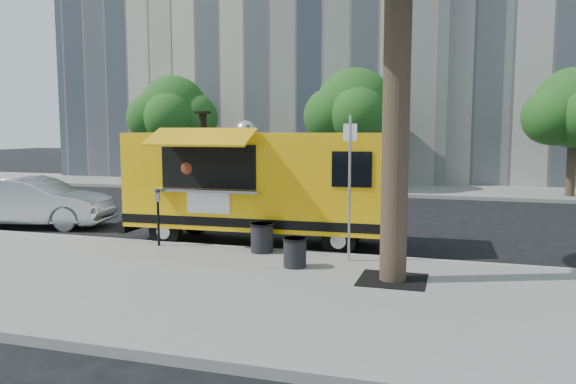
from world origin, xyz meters
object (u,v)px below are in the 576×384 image
at_px(far_tree_a, 173,111).
at_px(food_truck, 257,183).
at_px(sedan, 34,202).
at_px(far_tree_c, 574,108).
at_px(sign_post, 350,179).
at_px(trash_bin_left, 262,237).
at_px(far_tree_b, 355,108).
at_px(trash_bin_right, 295,252).
at_px(parking_meter, 158,210).

height_order(far_tree_a, food_truck, far_tree_a).
distance_m(far_tree_a, food_truck, 15.21).
height_order(food_truck, sedan, food_truck).
relative_size(far_tree_c, sign_post, 1.74).
xyz_separation_m(far_tree_c, trash_bin_left, (-8.45, -13.70, -3.22)).
distance_m(far_tree_b, far_tree_c, 9.01).
xyz_separation_m(sedan, trash_bin_right, (8.87, -2.98, -0.27)).
height_order(far_tree_c, sedan, far_tree_c).
relative_size(far_tree_a, far_tree_b, 0.97).
xyz_separation_m(far_tree_b, trash_bin_left, (0.55, -14.00, -3.34)).
bearing_deg(food_truck, far_tree_a, 124.07).
bearing_deg(food_truck, far_tree_c, 51.15).
height_order(sign_post, trash_bin_left, sign_post).
xyz_separation_m(parking_meter, trash_bin_left, (2.55, 0.05, -0.49)).
bearing_deg(food_truck, trash_bin_left, -68.06).
xyz_separation_m(far_tree_c, parking_meter, (-11.00, -13.75, -2.74)).
distance_m(far_tree_a, parking_meter, 15.59).
distance_m(sign_post, trash_bin_left, 2.43).
height_order(parking_meter, trash_bin_left, parking_meter).
height_order(far_tree_c, food_truck, far_tree_c).
xyz_separation_m(sign_post, parking_meter, (-4.55, 0.20, -0.87)).
height_order(far_tree_b, sign_post, far_tree_b).
bearing_deg(far_tree_b, food_truck, -90.49).
bearing_deg(far_tree_b, far_tree_a, -177.46).
bearing_deg(trash_bin_left, far_tree_c, 58.34).
bearing_deg(parking_meter, sedan, 159.65).
bearing_deg(food_truck, trash_bin_right, -57.93).
bearing_deg(trash_bin_right, parking_meter, 164.05).
bearing_deg(sedan, far_tree_b, -42.30).
height_order(far_tree_a, sign_post, far_tree_a).
distance_m(far_tree_c, sign_post, 15.48).
xyz_separation_m(far_tree_c, food_truck, (-9.11, -12.23, -2.17)).
bearing_deg(trash_bin_left, far_tree_b, 92.25).
relative_size(parking_meter, trash_bin_left, 2.07).
height_order(far_tree_b, food_truck, far_tree_b).
distance_m(parking_meter, trash_bin_left, 2.60).
height_order(parking_meter, sedan, parking_meter).
xyz_separation_m(far_tree_c, trash_bin_right, (-7.37, -14.79, -3.25)).
bearing_deg(far_tree_a, sedan, -81.42).
bearing_deg(sign_post, trash_bin_left, 172.87).
relative_size(sedan, trash_bin_right, 7.65).
xyz_separation_m(far_tree_b, trash_bin_right, (1.63, -15.09, -3.37)).
relative_size(far_tree_c, food_truck, 0.77).
height_order(far_tree_a, far_tree_b, far_tree_b).
bearing_deg(far_tree_c, sign_post, -114.81).
bearing_deg(far_tree_c, food_truck, -126.67).
relative_size(far_tree_b, parking_meter, 4.12).
bearing_deg(trash_bin_left, parking_meter, -178.88).
xyz_separation_m(far_tree_a, trash_bin_left, (9.55, -13.60, -3.28)).
bearing_deg(trash_bin_right, far_tree_b, 96.18).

